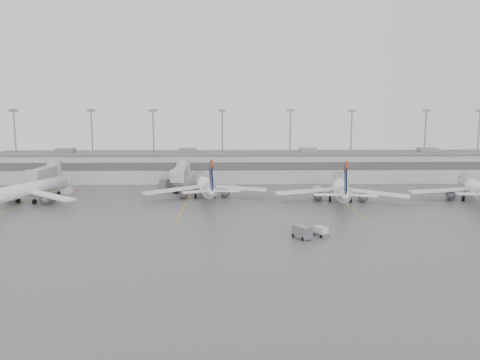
{
  "coord_description": "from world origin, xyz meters",
  "views": [
    {
      "loc": [
        -7.75,
        -77.17,
        19.73
      ],
      "look_at": [
        -5.53,
        24.0,
        5.0
      ],
      "focal_mm": 35.0,
      "sensor_mm": 36.0,
      "label": 1
    }
  ],
  "objects_px": {
    "jet_far_right": "(474,187)",
    "baggage_tug": "(321,233)",
    "jet_far_left": "(27,189)",
    "jet_mid_left": "(205,184)",
    "jet_mid_right": "(341,187)"
  },
  "relations": [
    {
      "from": "jet_far_left",
      "to": "jet_mid_left",
      "type": "distance_m",
      "value": 38.73
    },
    {
      "from": "jet_mid_right",
      "to": "baggage_tug",
      "type": "distance_m",
      "value": 31.23
    },
    {
      "from": "jet_mid_right",
      "to": "jet_far_right",
      "type": "height_order",
      "value": "jet_mid_right"
    },
    {
      "from": "jet_far_left",
      "to": "jet_mid_left",
      "type": "relative_size",
      "value": 0.93
    },
    {
      "from": "jet_mid_right",
      "to": "jet_far_right",
      "type": "bearing_deg",
      "value": 8.8
    },
    {
      "from": "jet_far_right",
      "to": "baggage_tug",
      "type": "xyz_separation_m",
      "value": [
        -39.92,
        -29.02,
        -2.58
      ]
    },
    {
      "from": "jet_far_left",
      "to": "jet_far_right",
      "type": "height_order",
      "value": "jet_far_right"
    },
    {
      "from": "jet_far_right",
      "to": "baggage_tug",
      "type": "distance_m",
      "value": 49.42
    },
    {
      "from": "jet_far_left",
      "to": "baggage_tug",
      "type": "distance_m",
      "value": 65.43
    },
    {
      "from": "jet_mid_left",
      "to": "baggage_tug",
      "type": "relative_size",
      "value": 11.07
    },
    {
      "from": "jet_far_left",
      "to": "baggage_tug",
      "type": "height_order",
      "value": "jet_far_left"
    },
    {
      "from": "jet_mid_left",
      "to": "baggage_tug",
      "type": "distance_m",
      "value": 40.18
    },
    {
      "from": "jet_mid_left",
      "to": "jet_mid_right",
      "type": "relative_size",
      "value": 0.98
    },
    {
      "from": "jet_mid_right",
      "to": "jet_far_left",
      "type": "bearing_deg",
      "value": -169.78
    },
    {
      "from": "jet_mid_right",
      "to": "baggage_tug",
      "type": "xyz_separation_m",
      "value": [
        -10.03,
        -29.46,
        -2.68
      ]
    }
  ]
}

